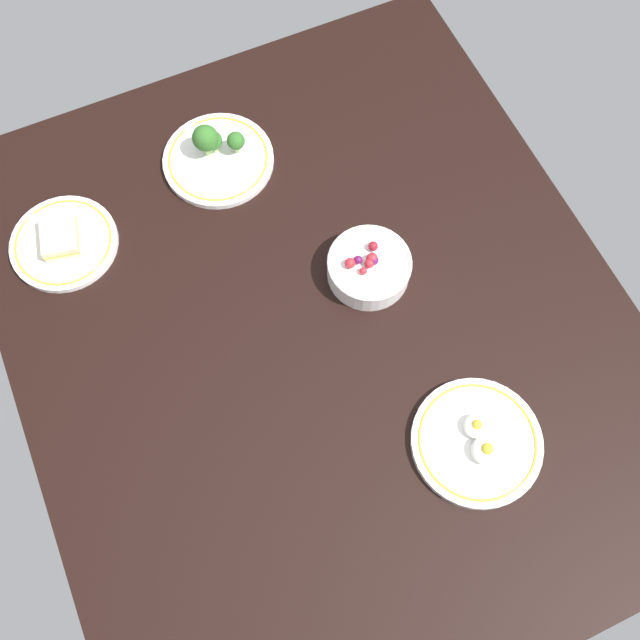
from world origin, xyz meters
TOP-DOWN VIEW (x-y plane):
  - dining_table at (0.00, 0.00)cm, footprint 129.55×109.13cm
  - plate_eggs at (-30.88, -15.34)cm, footprint 22.35×22.35cm
  - plate_broccoli at (40.76, 4.17)cm, footprint 22.14×22.14cm
  - bowl_berries at (5.66, -12.38)cm, footprint 15.58×15.58cm
  - plate_sandwich at (34.77, 37.76)cm, footprint 20.38×20.38cm

SIDE VIEW (x-z plane):
  - dining_table at x=0.00cm, z-range 0.00..4.00cm
  - plate_eggs at x=-30.88cm, z-range 2.61..7.66cm
  - plate_sandwich at x=34.77cm, z-range 2.96..7.42cm
  - plate_broccoli at x=40.76cm, z-range 1.55..10.14cm
  - bowl_berries at x=5.66cm, z-range 3.37..10.20cm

